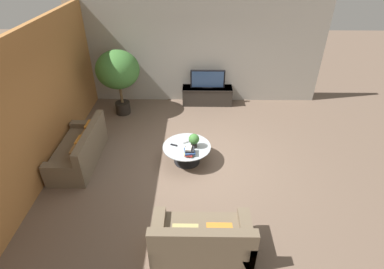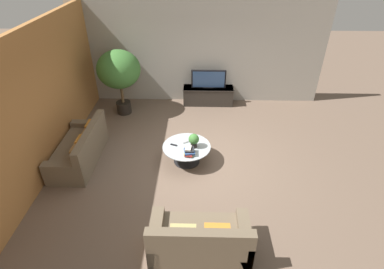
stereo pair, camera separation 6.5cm
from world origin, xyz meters
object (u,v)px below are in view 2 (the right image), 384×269
object	(u,v)px
media_console	(208,95)
coffee_table	(187,151)
television	(209,79)
potted_palm_tall	(119,71)
couch_by_wall	(81,150)
potted_plant_tabletop	(194,140)
couch_near_entry	(200,240)

from	to	relation	value
media_console	coffee_table	size ratio (longest dim) A/B	1.42
television	potted_palm_tall	bearing A→B (deg)	-165.46
media_console	potted_palm_tall	world-z (taller)	potted_palm_tall
couch_by_wall	television	bearing A→B (deg)	134.52
media_console	coffee_table	xyz separation A→B (m)	(-0.55, -2.93, 0.02)
couch_by_wall	potted_plant_tabletop	distance (m)	2.62
media_console	potted_plant_tabletop	world-z (taller)	potted_plant_tabletop
couch_near_entry	potted_palm_tall	xyz separation A→B (m)	(-2.26, 4.68, 1.01)
potted_plant_tabletop	potted_palm_tall	bearing A→B (deg)	132.45
couch_by_wall	potted_plant_tabletop	xyz separation A→B (m)	(2.60, -0.02, 0.33)
potted_plant_tabletop	couch_near_entry	bearing A→B (deg)	-86.44
television	coffee_table	bearing A→B (deg)	-100.55
coffee_table	couch_near_entry	bearing A→B (deg)	-82.61
media_console	coffee_table	world-z (taller)	media_console
television	potted_palm_tall	distance (m)	2.62
media_console	television	bearing A→B (deg)	-90.00
media_console	coffee_table	bearing A→B (deg)	-100.54
media_console	couch_by_wall	world-z (taller)	couch_by_wall
coffee_table	couch_by_wall	size ratio (longest dim) A/B	0.58
couch_near_entry	potted_palm_tall	bearing A→B (deg)	-64.23
media_console	couch_near_entry	distance (m)	5.33
television	couch_by_wall	xyz separation A→B (m)	(-2.98, -2.94, -0.53)
media_console	television	xyz separation A→B (m)	(0.00, -0.00, 0.53)
media_console	television	size ratio (longest dim) A/B	1.49
couch_by_wall	potted_plant_tabletop	size ratio (longest dim) A/B	5.67
media_console	potted_plant_tabletop	bearing A→B (deg)	-97.39
television	couch_by_wall	world-z (taller)	television
coffee_table	couch_by_wall	xyz separation A→B (m)	(-2.44, -0.01, -0.01)
media_console	couch_by_wall	xyz separation A→B (m)	(-2.98, -2.94, 0.01)
coffee_table	couch_by_wall	distance (m)	2.44
media_console	coffee_table	distance (m)	2.98
television	couch_near_entry	bearing A→B (deg)	-92.53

